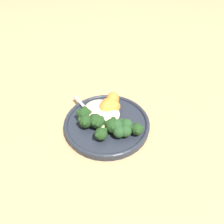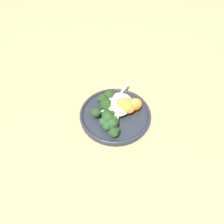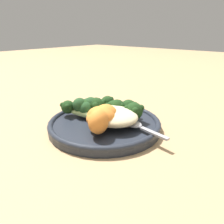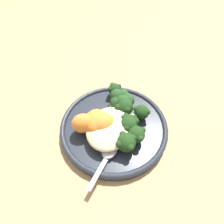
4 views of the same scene
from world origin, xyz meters
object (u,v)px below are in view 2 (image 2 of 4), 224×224
(broccoli_stalk_7, at_px, (115,128))
(plate, at_px, (115,114))
(sweet_potato_chunk_3, at_px, (124,105))
(broccoli_stalk_4, at_px, (103,112))
(broccoli_stalk_1, at_px, (106,101))
(broccoli_stalk_5, at_px, (111,114))
(quinoa_mound, at_px, (119,104))
(kale_tuft, at_px, (109,122))
(broccoli_stalk_2, at_px, (108,105))
(sweet_potato_chunk_2, at_px, (135,104))
(broccoli_stalk_3, at_px, (108,107))
(broccoli_stalk_6, at_px, (113,119))
(broccoli_stalk_0, at_px, (111,97))
(sweet_potato_chunk_1, at_px, (127,106))
(sweet_potato_chunk_0, at_px, (126,106))
(spoon, at_px, (119,96))

(broccoli_stalk_7, bearing_deg, plate, -171.81)
(sweet_potato_chunk_3, bearing_deg, broccoli_stalk_4, -50.34)
(broccoli_stalk_1, bearing_deg, broccoli_stalk_5, 140.28)
(quinoa_mound, relative_size, kale_tuft, 1.93)
(broccoli_stalk_2, height_order, sweet_potato_chunk_2, sweet_potato_chunk_2)
(broccoli_stalk_3, distance_m, broccoli_stalk_6, 0.05)
(quinoa_mound, xyz_separation_m, broccoli_stalk_1, (0.00, -0.05, 0.00))
(broccoli_stalk_6, relative_size, sweet_potato_chunk_2, 2.13)
(broccoli_stalk_0, relative_size, sweet_potato_chunk_1, 1.48)
(broccoli_stalk_0, bearing_deg, kale_tuft, 147.35)
(plate, relative_size, broccoli_stalk_7, 2.01)
(broccoli_stalk_6, distance_m, sweet_potato_chunk_0, 0.07)
(broccoli_stalk_7, distance_m, sweet_potato_chunk_2, 0.11)
(quinoa_mound, height_order, sweet_potato_chunk_1, sweet_potato_chunk_1)
(broccoli_stalk_3, bearing_deg, sweet_potato_chunk_2, -170.87)
(broccoli_stalk_3, distance_m, sweet_potato_chunk_1, 0.07)
(plate, distance_m, broccoli_stalk_7, 0.08)
(sweet_potato_chunk_2, bearing_deg, broccoli_stalk_2, -69.67)
(sweet_potato_chunk_0, relative_size, sweet_potato_chunk_1, 1.12)
(broccoli_stalk_4, bearing_deg, broccoli_stalk_1, -114.60)
(quinoa_mound, distance_m, sweet_potato_chunk_1, 0.03)
(sweet_potato_chunk_1, distance_m, kale_tuft, 0.09)
(quinoa_mound, relative_size, sweet_potato_chunk_3, 1.84)
(sweet_potato_chunk_0, height_order, spoon, sweet_potato_chunk_0)
(broccoli_stalk_4, xyz_separation_m, kale_tuft, (0.04, 0.03, 0.01))
(broccoli_stalk_0, height_order, broccoli_stalk_7, broccoli_stalk_0)
(broccoli_stalk_6, xyz_separation_m, sweet_potato_chunk_1, (-0.06, 0.03, 0.01))
(broccoli_stalk_2, bearing_deg, spoon, -108.36)
(sweet_potato_chunk_0, bearing_deg, sweet_potato_chunk_2, 118.78)
(spoon, bearing_deg, broccoli_stalk_6, -161.34)
(broccoli_stalk_1, distance_m, sweet_potato_chunk_2, 0.10)
(broccoli_stalk_0, relative_size, broccoli_stalk_3, 1.11)
(plate, relative_size, broccoli_stalk_3, 3.05)
(broccoli_stalk_7, bearing_deg, broccoli_stalk_6, -159.37)
(plate, distance_m, sweet_potato_chunk_0, 0.05)
(quinoa_mound, height_order, broccoli_stalk_1, broccoli_stalk_1)
(sweet_potato_chunk_2, bearing_deg, sweet_potato_chunk_0, -61.22)
(broccoli_stalk_2, xyz_separation_m, spoon, (-0.07, 0.02, -0.01))
(quinoa_mound, height_order, broccoli_stalk_5, broccoli_stalk_5)
(sweet_potato_chunk_1, relative_size, sweet_potato_chunk_3, 0.99)
(sweet_potato_chunk_1, bearing_deg, broccoli_stalk_5, -38.33)
(broccoli_stalk_5, height_order, broccoli_stalk_6, broccoli_stalk_5)
(broccoli_stalk_7, height_order, sweet_potato_chunk_0, sweet_potato_chunk_0)
(broccoli_stalk_2, xyz_separation_m, broccoli_stalk_7, (0.08, 0.06, -0.00))
(plate, height_order, broccoli_stalk_0, broccoli_stalk_0)
(broccoli_stalk_1, distance_m, broccoli_stalk_6, 0.08)
(broccoli_stalk_5, height_order, sweet_potato_chunk_0, same)
(broccoli_stalk_2, xyz_separation_m, kale_tuft, (0.06, 0.03, 0.00))
(broccoli_stalk_1, relative_size, broccoli_stalk_6, 0.94)
(broccoli_stalk_4, height_order, broccoli_stalk_7, broccoli_stalk_4)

